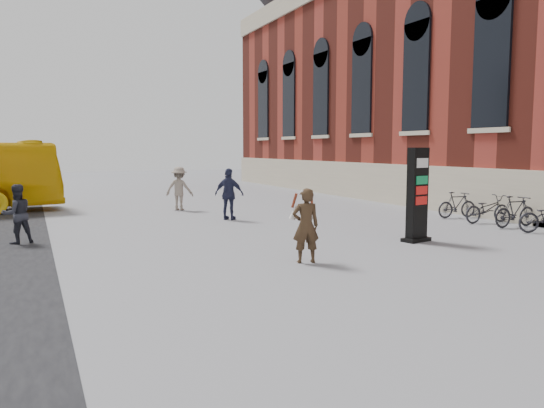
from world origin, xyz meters
name	(u,v)px	position (x,y,z in m)	size (l,w,h in m)	color
ground	(306,264)	(0.00, 0.00, 0.00)	(100.00, 100.00, 0.00)	#9E9EA3
info_pylon	(417,195)	(4.05, 1.24, 1.27)	(0.88, 0.57, 2.53)	black
woman	(306,225)	(0.05, 0.12, 0.85)	(0.72, 0.68, 1.65)	black
pedestrian_a	(17,214)	(-5.78, 5.35, 0.79)	(0.77, 0.60, 1.58)	#292B34
pedestrian_b	(179,188)	(0.08, 11.08, 0.88)	(1.14, 0.66, 1.77)	gray
pedestrian_c	(229,194)	(0.92, 7.45, 0.91)	(1.06, 0.44, 1.81)	#272B48
bike_5	(515,212)	(8.60, 1.97, 0.51)	(0.48, 1.70, 1.02)	#242429
bike_6	(487,209)	(8.60, 3.11, 0.47)	(0.63, 1.80, 0.95)	#242429
bike_7	(457,205)	(8.60, 4.51, 0.48)	(0.45, 1.59, 0.95)	#242429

